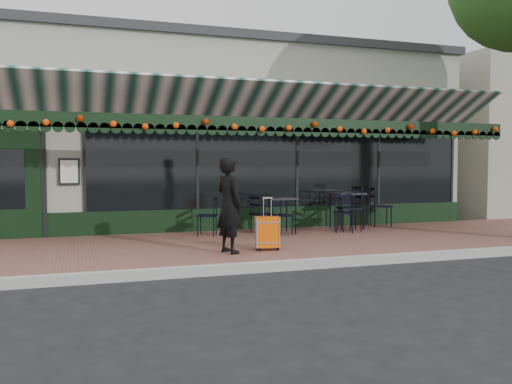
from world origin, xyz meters
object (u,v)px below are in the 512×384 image
object	(u,v)px
suitcase	(267,233)
chair_b_right	(262,214)
chair_b_left	(207,216)
woman	(229,205)
cafe_table_a	(347,196)
chair_a_left	(350,208)
chair_b_front	(281,216)
chair_a_front	(344,213)
chair_a_right	(381,206)
cafe_table_b	(280,201)

from	to	relation	value
suitcase	chair_b_right	bearing A→B (deg)	84.34
chair_b_left	woman	bearing A→B (deg)	20.05
suitcase	cafe_table_a	bearing A→B (deg)	51.38
chair_a_left	chair_b_front	size ratio (longest dim) A/B	1.24
suitcase	chair_a_front	world-z (taller)	suitcase
woman	chair_a_right	size ratio (longest dim) A/B	1.72
cafe_table_a	chair_b_left	distance (m)	3.40
cafe_table_a	woman	bearing A→B (deg)	-145.14
chair_b_right	suitcase	bearing A→B (deg)	146.38
woman	cafe_table_a	xyz separation A→B (m)	(3.53, 2.46, -0.06)
chair_b_right	chair_b_front	size ratio (longest dim) A/B	1.01
cafe_table_b	cafe_table_a	bearing A→B (deg)	8.87
woman	chair_a_right	distance (m)	5.26
woman	chair_a_left	bearing A→B (deg)	-77.63
woman	cafe_table_b	size ratio (longest dim) A/B	2.10
cafe_table_a	chair_a_right	distance (m)	1.07
chair_b_left	chair_b_right	world-z (taller)	chair_b_right
chair_a_right	suitcase	bearing A→B (deg)	140.08
chair_a_right	chair_b_front	world-z (taller)	chair_a_right
woman	chair_a_left	size ratio (longest dim) A/B	1.62
chair_a_front	chair_b_left	bearing A→B (deg)	-167.37
chair_a_right	chair_b_right	xyz separation A→B (m)	(-3.17, -0.33, -0.07)
cafe_table_a	chair_b_left	bearing A→B (deg)	-177.41
chair_a_right	chair_a_front	distance (m)	1.65
chair_b_right	chair_b_left	bearing A→B (deg)	72.49
cafe_table_b	chair_a_left	size ratio (longest dim) A/B	0.77
cafe_table_a	chair_b_left	xyz separation A→B (m)	(-3.37, -0.15, -0.35)
suitcase	chair_a_right	xyz separation A→B (m)	(3.84, 2.56, 0.17)
chair_a_left	chair_b_right	bearing A→B (deg)	-85.67
chair_a_left	chair_a_right	world-z (taller)	chair_a_left
woman	chair_b_left	xyz separation A→B (m)	(0.16, 2.31, -0.41)
suitcase	chair_b_front	xyz separation A→B (m)	(0.95, 1.79, 0.10)
cafe_table_a	chair_a_left	xyz separation A→B (m)	(-0.14, -0.40, -0.25)
chair_b_left	suitcase	bearing A→B (deg)	37.71
chair_a_left	chair_a_right	size ratio (longest dim) A/B	1.06
suitcase	chair_b_front	distance (m)	2.03
suitcase	chair_a_front	bearing A→B (deg)	47.21
chair_a_right	chair_b_front	distance (m)	3.00
chair_a_left	chair_b_front	bearing A→B (deg)	-72.25
cafe_table_a	chair_b_right	size ratio (longest dim) A/B	1.02
chair_a_left	suitcase	bearing A→B (deg)	-42.30
suitcase	chair_b_left	size ratio (longest dim) A/B	1.12
chair_b_left	chair_b_right	bearing A→B (deg)	113.31
suitcase	woman	bearing A→B (deg)	-163.76
woman	chair_b_front	bearing A→B (deg)	-60.62
chair_a_front	chair_b_right	distance (m)	1.80
cafe_table_a	chair_b_front	size ratio (longest dim) A/B	1.03
suitcase	cafe_table_a	distance (m)	3.73
cafe_table_b	chair_b_front	size ratio (longest dim) A/B	0.96
chair_a_right	chair_b_right	size ratio (longest dim) A/B	1.16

